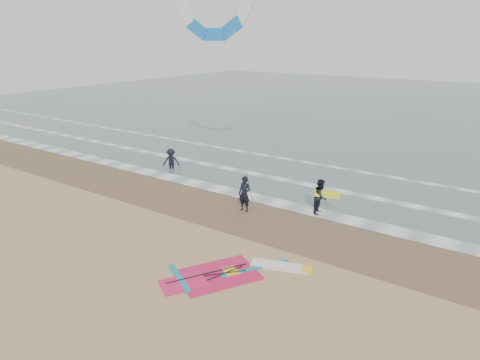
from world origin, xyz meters
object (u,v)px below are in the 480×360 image
Objects in this scene: person_standing at (245,194)px; surf_kite at (213,23)px; person_walking at (321,196)px; person_wading at (171,157)px; windsurf_rig at (235,273)px.

surf_kite is (-6.35, 5.79, 8.69)m from person_standing.
person_wading is (-11.89, 1.43, -0.02)m from person_walking.
person_wading is (-11.70, 8.92, 0.88)m from windsurf_rig.
person_wading is at bearing 142.69° from windsurf_rig.
person_walking is at bearing 88.54° from windsurf_rig.
person_standing is 0.19× the size of surf_kite.
windsurf_rig is 7.55m from person_walking.
person_wading is at bearing -131.29° from surf_kite.
person_standing is at bearing 120.60° from windsurf_rig.
person_walking is (3.45, 1.98, -0.03)m from person_standing.
surf_kite reaches higher than person_walking.
windsurf_rig is at bearing 172.80° from person_walking.
person_standing is 3.98m from person_walking.
windsurf_rig is 2.72× the size of person_walking.
windsurf_rig is at bearing -49.63° from surf_kite.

